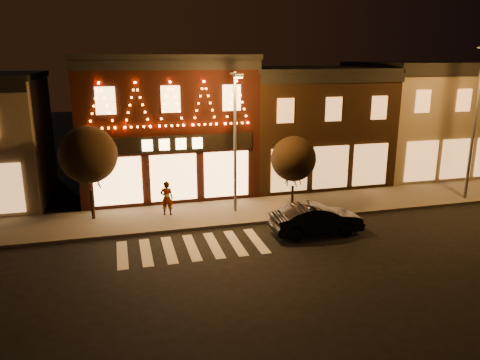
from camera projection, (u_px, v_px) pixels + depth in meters
name	position (u px, v px, depth m)	size (l,w,h in m)	color
ground	(210.00, 290.00, 16.77)	(120.00, 120.00, 0.00)	black
sidewalk_far	(217.00, 213.00, 24.71)	(44.00, 4.00, 0.15)	#47423D
building_pulp	(164.00, 123.00, 28.72)	(10.20, 8.34, 8.30)	black
building_right_a	(306.00, 124.00, 31.22)	(9.20, 8.28, 7.50)	black
building_right_b	(421.00, 117.00, 33.43)	(9.20, 8.28, 7.80)	#695C4A
streetlamp_mid	(235.00, 132.00, 23.58)	(0.53, 1.68, 7.32)	#59595E
streetlamp_right	(478.00, 112.00, 25.64)	(0.81, 1.97, 8.62)	#59595E
tree_left	(88.00, 155.00, 22.86)	(2.85, 2.85, 4.76)	black
tree_right	(293.00, 159.00, 24.45)	(2.39, 2.39, 4.00)	black
dark_sedan	(316.00, 219.00, 21.94)	(1.52, 4.37, 1.44)	black
pedestrian	(167.00, 198.00, 24.05)	(0.66, 0.44, 1.82)	gray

